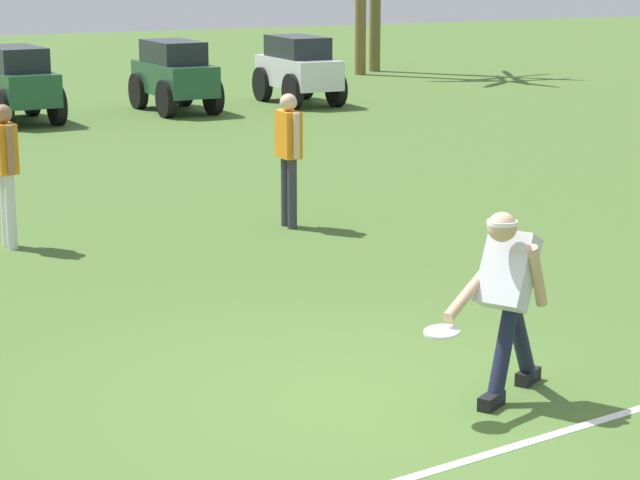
{
  "coord_description": "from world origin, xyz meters",
  "views": [
    {
      "loc": [
        -3.97,
        -7.51,
        3.17
      ],
      "look_at": [
        0.33,
        1.18,
        0.9
      ],
      "focal_mm": 70.0,
      "sensor_mm": 36.0,
      "label": 1
    }
  ],
  "objects_px": {
    "frisbee_thrower": "(508,293)",
    "parked_car_slot_e": "(298,68)",
    "frisbee_in_flight": "(442,332)",
    "teammate_midfield": "(289,147)",
    "parked_car_slot_d": "(174,74)",
    "teammate_near_sideline": "(5,162)",
    "parked_car_slot_c": "(17,82)"
  },
  "relations": [
    {
      "from": "frisbee_thrower",
      "to": "parked_car_slot_e",
      "type": "height_order",
      "value": "frisbee_thrower"
    },
    {
      "from": "frisbee_in_flight",
      "to": "parked_car_slot_c",
      "type": "bearing_deg",
      "value": 86.82
    },
    {
      "from": "parked_car_slot_c",
      "to": "parked_car_slot_d",
      "type": "distance_m",
      "value": 3.16
    },
    {
      "from": "frisbee_in_flight",
      "to": "parked_car_slot_d",
      "type": "relative_size",
      "value": 0.14
    },
    {
      "from": "parked_car_slot_d",
      "to": "parked_car_slot_e",
      "type": "bearing_deg",
      "value": 1.34
    },
    {
      "from": "teammate_near_sideline",
      "to": "parked_car_slot_c",
      "type": "distance_m",
      "value": 10.34
    },
    {
      "from": "frisbee_thrower",
      "to": "teammate_near_sideline",
      "type": "distance_m",
      "value": 6.64
    },
    {
      "from": "teammate_near_sideline",
      "to": "parked_car_slot_e",
      "type": "xyz_separation_m",
      "value": [
        8.34,
        10.26,
        -0.2
      ]
    },
    {
      "from": "frisbee_in_flight",
      "to": "parked_car_slot_c",
      "type": "height_order",
      "value": "parked_car_slot_c"
    },
    {
      "from": "parked_car_slot_c",
      "to": "parked_car_slot_e",
      "type": "xyz_separation_m",
      "value": [
        5.91,
        0.21,
        0.0
      ]
    },
    {
      "from": "frisbee_in_flight",
      "to": "parked_car_slot_d",
      "type": "height_order",
      "value": "parked_car_slot_d"
    },
    {
      "from": "frisbee_in_flight",
      "to": "parked_car_slot_e",
      "type": "distance_m",
      "value": 18.02
    },
    {
      "from": "teammate_near_sideline",
      "to": "parked_car_slot_d",
      "type": "xyz_separation_m",
      "value": [
        5.58,
        10.19,
        -0.2
      ]
    },
    {
      "from": "frisbee_thrower",
      "to": "frisbee_in_flight",
      "type": "xyz_separation_m",
      "value": [
        -0.62,
        -0.13,
        -0.16
      ]
    },
    {
      "from": "frisbee_thrower",
      "to": "parked_car_slot_d",
      "type": "bearing_deg",
      "value": 78.19
    },
    {
      "from": "teammate_near_sideline",
      "to": "parked_car_slot_c",
      "type": "bearing_deg",
      "value": 76.41
    },
    {
      "from": "teammate_midfield",
      "to": "frisbee_thrower",
      "type": "bearing_deg",
      "value": -99.82
    },
    {
      "from": "teammate_midfield",
      "to": "parked_car_slot_e",
      "type": "xyz_separation_m",
      "value": [
        5.19,
        10.69,
        -0.2
      ]
    },
    {
      "from": "frisbee_thrower",
      "to": "parked_car_slot_e",
      "type": "bearing_deg",
      "value": 69.46
    },
    {
      "from": "teammate_midfield",
      "to": "parked_car_slot_d",
      "type": "bearing_deg",
      "value": 77.1
    },
    {
      "from": "teammate_near_sideline",
      "to": "parked_car_slot_c",
      "type": "relative_size",
      "value": 0.65
    },
    {
      "from": "frisbee_in_flight",
      "to": "parked_car_slot_e",
      "type": "height_order",
      "value": "parked_car_slot_e"
    },
    {
      "from": "frisbee_thrower",
      "to": "parked_car_slot_c",
      "type": "bearing_deg",
      "value": 88.98
    },
    {
      "from": "frisbee_thrower",
      "to": "frisbee_in_flight",
      "type": "bearing_deg",
      "value": -168.25
    },
    {
      "from": "frisbee_thrower",
      "to": "parked_car_slot_d",
      "type": "relative_size",
      "value": 0.59
    },
    {
      "from": "teammate_midfield",
      "to": "parked_car_slot_d",
      "type": "relative_size",
      "value": 0.66
    },
    {
      "from": "frisbee_in_flight",
      "to": "teammate_midfield",
      "type": "height_order",
      "value": "teammate_midfield"
    },
    {
      "from": "teammate_near_sideline",
      "to": "parked_car_slot_e",
      "type": "bearing_deg",
      "value": 50.9
    },
    {
      "from": "frisbee_in_flight",
      "to": "parked_car_slot_c",
      "type": "xyz_separation_m",
      "value": [
        0.91,
        16.46,
        0.11
      ]
    },
    {
      "from": "parked_car_slot_c",
      "to": "parked_car_slot_d",
      "type": "bearing_deg",
      "value": 2.67
    },
    {
      "from": "frisbee_thrower",
      "to": "teammate_midfield",
      "type": "bearing_deg",
      "value": 80.18
    },
    {
      "from": "teammate_midfield",
      "to": "parked_car_slot_e",
      "type": "distance_m",
      "value": 11.88
    }
  ]
}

